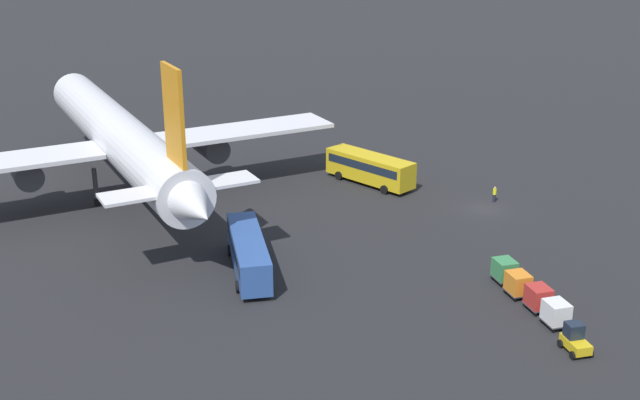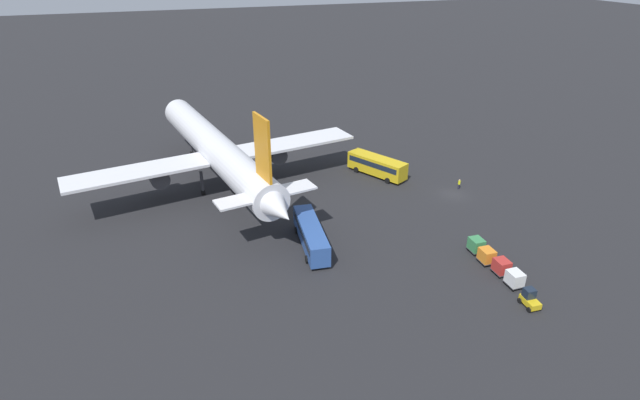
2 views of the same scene
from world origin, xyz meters
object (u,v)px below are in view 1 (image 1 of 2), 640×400
Objects in this scene: shuttle_bus_far at (248,251)px; worker_person at (495,194)px; shuttle_bus_near at (370,167)px; cargo_cart_green at (504,269)px; baggage_tug at (575,339)px; airplane at (120,137)px; cargo_cart_orange at (518,283)px; cargo_cart_white at (556,313)px; cargo_cart_red at (538,297)px.

worker_person is (8.92, -29.20, -1.09)m from shuttle_bus_far.
cargo_cart_green is at bearing 155.71° from shuttle_bus_near.
baggage_tug reaches higher than worker_person.
worker_person is (-14.12, -37.81, -5.84)m from airplane.
baggage_tug is 30.74m from worker_person.
cargo_cart_green is (11.44, -0.87, 0.25)m from baggage_tug.
airplane reaches higher than cargo_cart_orange.
cargo_cart_orange is at bearing -113.21° from shuttle_bus_far.
shuttle_bus_near reaches higher than cargo_cart_orange.
baggage_tug is 1.20× the size of cargo_cart_white.
worker_person is 0.84× the size of cargo_cart_red.
airplane is 31.60× the size of worker_person.
cargo_cart_white is 7.94m from cargo_cart_green.
baggage_tug is (-38.85, -0.71, -1.08)m from shuttle_bus_near.
worker_person is at bearing -24.67° from cargo_cart_orange.
cargo_cart_white is 5.29m from cargo_cart_orange.
baggage_tug reaches higher than cargo_cart_red.
worker_person is 0.84× the size of cargo_cart_orange.
shuttle_bus_far reaches higher than baggage_tug.
cargo_cart_white is at bearing 154.69° from shuttle_bus_near.
cargo_cart_orange is at bearing -150.12° from airplane.
cargo_cart_red is (6.14, -0.83, 0.25)m from baggage_tug.
airplane is 45.03m from cargo_cart_orange.
baggage_tug is at bearing -156.89° from airplane.
shuttle_bus_near is 6.48× the size of worker_person.
cargo_cart_green is at bearing -1.25° from cargo_cart_white.
cargo_cart_orange is (-11.38, -19.87, -0.77)m from shuttle_bus_far.
shuttle_bus_far reaches higher than cargo_cart_red.
airplane reaches higher than cargo_cart_red.
shuttle_bus_far is 7.11× the size of worker_person.
cargo_cart_white is 1.00× the size of cargo_cart_red.
shuttle_bus_far is (-23.05, -8.62, -4.75)m from airplane.
cargo_cart_white is at bearing -123.26° from shuttle_bus_far.
worker_person is at bearing -160.15° from shuttle_bus_near.
cargo_cart_green is at bearing -147.58° from airplane.
cargo_cart_white is at bearing 178.75° from cargo_cart_green.
worker_person is at bearing -27.12° from cargo_cart_green.
shuttle_bus_far is 22.91m from cargo_cart_orange.
cargo_cart_orange is (-34.43, -28.49, -5.52)m from airplane.
shuttle_bus_near is 30.10m from cargo_cart_orange.
cargo_cart_red is (-32.71, -1.54, -0.83)m from shuttle_bus_near.
worker_person is at bearing -15.17° from baggage_tug.
shuttle_bus_far is 4.99× the size of baggage_tug.
cargo_cart_orange is at bearing -0.19° from baggage_tug.
cargo_cart_orange is (-30.06, -1.30, -0.83)m from shuttle_bus_near.
cargo_cart_white is 1.00× the size of cargo_cart_orange.
airplane is 4.88× the size of shuttle_bus_near.
baggage_tug is 1.20× the size of cargo_cart_green.
cargo_cart_white is (3.50, -0.70, 0.25)m from baggage_tug.
cargo_cart_white is at bearing 177.07° from cargo_cart_red.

